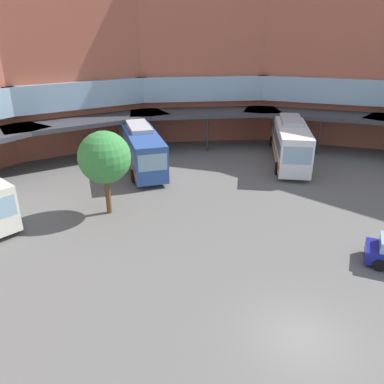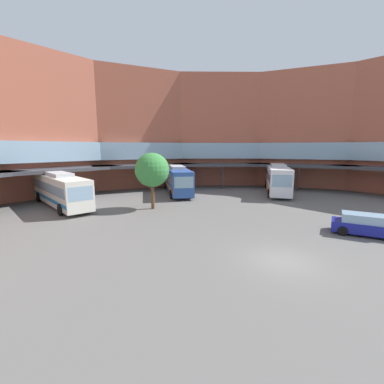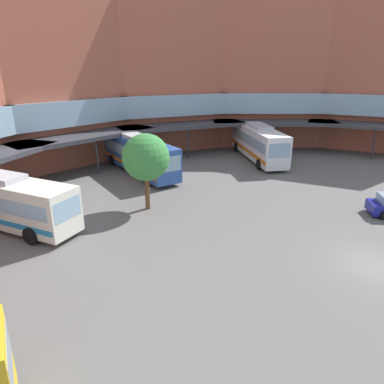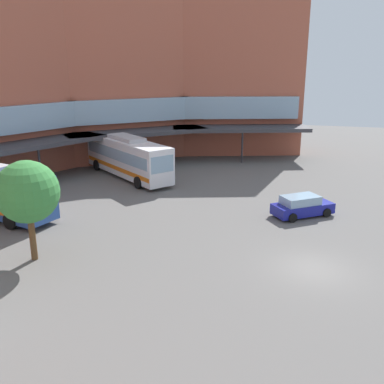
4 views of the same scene
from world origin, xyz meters
The scene contains 5 objects.
ground_plane centered at (0.00, 0.00, 0.00)m, with size 115.06×115.06×0.00m, color #605E5B.
station_building centered at (0.00, 21.92, 8.50)m, with size 72.38×35.26×17.87m.
bus_0 centered at (3.14, 23.30, 1.90)m, with size 5.60×12.55×3.75m.
bus_1 centered at (15.78, 17.43, 2.03)m, with size 9.79×11.37×4.00m.
plaza_tree centered at (-2.79, 15.32, 3.98)m, with size 3.45×3.45×5.73m.
Camera 1 is at (-10.34, -8.32, 12.05)m, focal length 36.53 mm.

